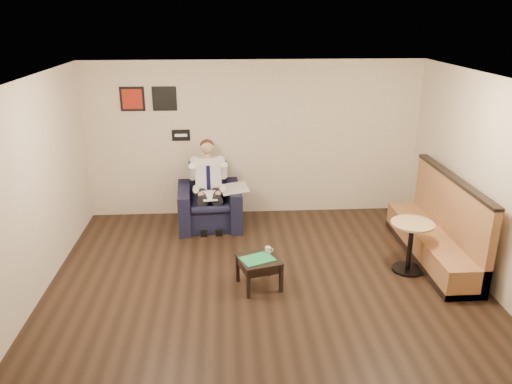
{
  "coord_description": "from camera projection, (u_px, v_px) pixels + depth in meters",
  "views": [
    {
      "loc": [
        -0.52,
        -5.75,
        3.57
      ],
      "look_at": [
        -0.08,
        1.2,
        1.04
      ],
      "focal_mm": 35.0,
      "sensor_mm": 36.0,
      "label": 1
    }
  ],
  "objects": [
    {
      "name": "wall_front",
      "position": [
        307.0,
        354.0,
        3.35
      ],
      "size": [
        6.0,
        0.02,
        2.8
      ],
      "primitive_type": "cube",
      "color": "beige",
      "rests_on": "ground"
    },
    {
      "name": "seating_sign",
      "position": [
        181.0,
        135.0,
        8.85
      ],
      "size": [
        0.32,
        0.02,
        0.2
      ],
      "primitive_type": "cube",
      "color": "black",
      "rests_on": "wall_back"
    },
    {
      "name": "wall_back",
      "position": [
        254.0,
        139.0,
        8.98
      ],
      "size": [
        6.0,
        0.02,
        2.8
      ],
      "primitive_type": "cube",
      "color": "beige",
      "rests_on": "ground"
    },
    {
      "name": "lap_papers",
      "position": [
        210.0,
        196.0,
        8.42
      ],
      "size": [
        0.28,
        0.37,
        0.01
      ],
      "primitive_type": "cube",
      "rotation": [
        0.0,
        0.0,
        0.14
      ],
      "color": "white",
      "rests_on": "seated_man"
    },
    {
      "name": "cafe_table",
      "position": [
        410.0,
        247.0,
        7.18
      ],
      "size": [
        0.78,
        0.78,
        0.76
      ],
      "primitive_type": "cylinder",
      "rotation": [
        0.0,
        0.0,
        -0.34
      ],
      "color": "tan",
      "rests_on": "ground"
    },
    {
      "name": "art_print_left",
      "position": [
        132.0,
        99.0,
        8.59
      ],
      "size": [
        0.42,
        0.03,
        0.42
      ],
      "primitive_type": "cube",
      "color": "#AC2215",
      "rests_on": "wall_back"
    },
    {
      "name": "art_print_right",
      "position": [
        164.0,
        99.0,
        8.62
      ],
      "size": [
        0.42,
        0.03,
        0.42
      ],
      "primitive_type": "cube",
      "color": "black",
      "rests_on": "wall_back"
    },
    {
      "name": "ground",
      "position": [
        267.0,
        296.0,
        6.64
      ],
      "size": [
        6.0,
        6.0,
        0.0
      ],
      "primitive_type": "plane",
      "color": "black",
      "rests_on": "ground"
    },
    {
      "name": "smartphone",
      "position": [
        258.0,
        253.0,
        6.88
      ],
      "size": [
        0.14,
        0.08,
        0.01
      ],
      "primitive_type": "cube",
      "rotation": [
        0.0,
        0.0,
        0.1
      ],
      "color": "black",
      "rests_on": "side_table"
    },
    {
      "name": "newspaper",
      "position": [
        234.0,
        188.0,
        8.58
      ],
      "size": [
        0.51,
        0.61,
        0.01
      ],
      "primitive_type": "cube",
      "rotation": [
        0.0,
        0.0,
        0.12
      ],
      "color": "silver",
      "rests_on": "armchair"
    },
    {
      "name": "banquette",
      "position": [
        434.0,
        219.0,
        7.47
      ],
      "size": [
        0.59,
        2.49,
        1.27
      ],
      "primitive_type": "cube",
      "color": "#9F673D",
      "rests_on": "ground"
    },
    {
      "name": "wall_right",
      "position": [
        503.0,
        193.0,
        6.35
      ],
      "size": [
        0.02,
        6.0,
        2.8
      ],
      "primitive_type": "cube",
      "color": "beige",
      "rests_on": "ground"
    },
    {
      "name": "ceiling",
      "position": [
        269.0,
        83.0,
        5.69
      ],
      "size": [
        6.0,
        6.0,
        0.02
      ],
      "primitive_type": "cube",
      "color": "white",
      "rests_on": "wall_back"
    },
    {
      "name": "armchair",
      "position": [
        209.0,
        197.0,
        8.69
      ],
      "size": [
        1.14,
        1.14,
        1.04
      ],
      "primitive_type": "cube",
      "rotation": [
        0.0,
        0.0,
        0.07
      ],
      "color": "black",
      "rests_on": "ground"
    },
    {
      "name": "seated_man",
      "position": [
        209.0,
        190.0,
        8.5
      ],
      "size": [
        0.74,
        1.06,
        1.42
      ],
      "primitive_type": null,
      "rotation": [
        0.0,
        0.0,
        0.07
      ],
      "color": "white",
      "rests_on": "armchair"
    },
    {
      "name": "green_folder",
      "position": [
        257.0,
        259.0,
        6.71
      ],
      "size": [
        0.51,
        0.45,
        0.01
      ],
      "primitive_type": "cube",
      "rotation": [
        0.0,
        0.0,
        0.42
      ],
      "color": "#21A559",
      "rests_on": "side_table"
    },
    {
      "name": "wall_left",
      "position": [
        20.0,
        203.0,
        5.99
      ],
      "size": [
        0.02,
        6.0,
        2.8
      ],
      "primitive_type": "cube",
      "color": "beige",
      "rests_on": "ground"
    },
    {
      "name": "coffee_mug",
      "position": [
        268.0,
        250.0,
        6.87
      ],
      "size": [
        0.1,
        0.1,
        0.09
      ],
      "primitive_type": "cylinder",
      "rotation": [
        0.0,
        0.0,
        0.28
      ],
      "color": "white",
      "rests_on": "side_table"
    },
    {
      "name": "side_table",
      "position": [
        259.0,
        272.0,
        6.81
      ],
      "size": [
        0.65,
        0.65,
        0.43
      ],
      "primitive_type": "cube",
      "rotation": [
        0.0,
        0.0,
        0.28
      ],
      "color": "black",
      "rests_on": "ground"
    }
  ]
}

